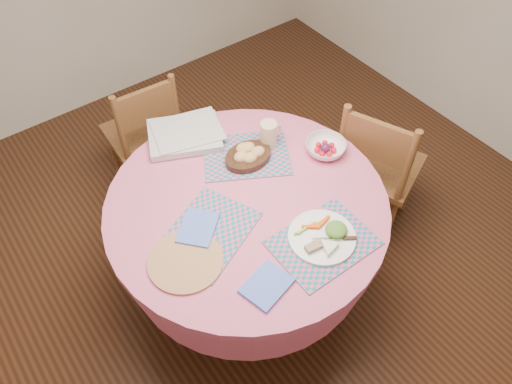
% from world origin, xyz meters
% --- Properties ---
extents(ground, '(4.00, 4.00, 0.00)m').
position_xyz_m(ground, '(0.00, 0.00, 0.00)').
color(ground, '#331C0F').
rests_on(ground, ground).
extents(dining_table, '(1.24, 1.24, 0.75)m').
position_xyz_m(dining_table, '(0.00, 0.00, 0.56)').
color(dining_table, '#C55B6B').
rests_on(dining_table, ground).
extents(chair_right, '(0.53, 0.54, 0.91)m').
position_xyz_m(chair_right, '(0.83, -0.03, 0.47)').
color(chair_right, brown).
rests_on(chair_right, ground).
extents(chair_back, '(0.42, 0.40, 0.86)m').
position_xyz_m(chair_back, '(-0.02, 0.98, 0.45)').
color(chair_back, brown).
rests_on(chair_back, ground).
extents(placemat_front, '(0.40, 0.30, 0.01)m').
position_xyz_m(placemat_front, '(0.12, -0.36, 0.75)').
color(placemat_front, '#157477').
rests_on(placemat_front, dining_table).
extents(placemat_left, '(0.49, 0.44, 0.01)m').
position_xyz_m(placemat_left, '(-0.23, -0.04, 0.75)').
color(placemat_left, '#157477').
rests_on(placemat_left, dining_table).
extents(placemat_back, '(0.50, 0.46, 0.01)m').
position_xyz_m(placemat_back, '(0.16, 0.23, 0.75)').
color(placemat_back, '#157477').
rests_on(placemat_back, dining_table).
extents(wicker_trivet, '(0.30, 0.30, 0.01)m').
position_xyz_m(wicker_trivet, '(-0.37, -0.10, 0.76)').
color(wicker_trivet, '#9B6743').
rests_on(wicker_trivet, dining_table).
extents(napkin_near, '(0.21, 0.18, 0.01)m').
position_xyz_m(napkin_near, '(-0.19, -0.38, 0.76)').
color(napkin_near, '#4F6DCC').
rests_on(napkin_near, dining_table).
extents(napkin_far, '(0.23, 0.22, 0.01)m').
position_xyz_m(napkin_far, '(-0.25, -0.00, 0.76)').
color(napkin_far, '#4F6DCC').
rests_on(napkin_far, placemat_left).
extents(dinner_plate, '(0.28, 0.28, 0.05)m').
position_xyz_m(dinner_plate, '(0.14, -0.35, 0.77)').
color(dinner_plate, white).
rests_on(dinner_plate, placemat_front).
extents(bread_bowl, '(0.23, 0.23, 0.08)m').
position_xyz_m(bread_bowl, '(0.15, 0.20, 0.79)').
color(bread_bowl, black).
rests_on(bread_bowl, placemat_back).
extents(latte_mug, '(0.12, 0.08, 0.13)m').
position_xyz_m(latte_mug, '(0.29, 0.22, 0.82)').
color(latte_mug, beige).
rests_on(latte_mug, placemat_back).
extents(fruit_bowl, '(0.24, 0.24, 0.06)m').
position_xyz_m(fruit_bowl, '(0.48, 0.03, 0.78)').
color(fruit_bowl, white).
rests_on(fruit_bowl, dining_table).
extents(newspaper_stack, '(0.42, 0.39, 0.04)m').
position_xyz_m(newspaper_stack, '(-0.00, 0.50, 0.78)').
color(newspaper_stack, silver).
rests_on(newspaper_stack, dining_table).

